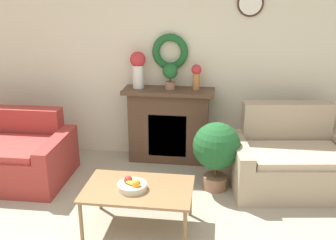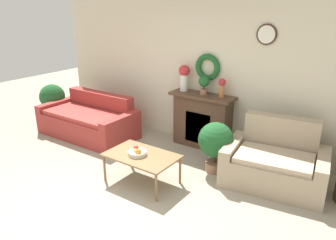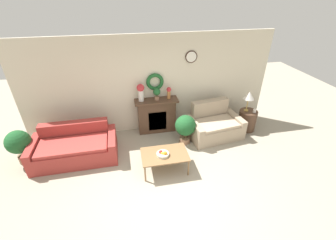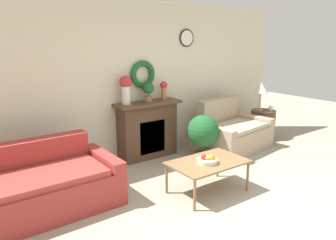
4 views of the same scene
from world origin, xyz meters
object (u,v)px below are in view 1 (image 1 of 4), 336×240
at_px(fireplace, 169,125).
at_px(loveseat_right, 291,161).
at_px(coffee_table, 138,191).
at_px(potted_plant_on_mantel, 170,74).
at_px(vase_on_mantel_left, 138,67).
at_px(potted_plant_floor_by_loveseat, 217,149).
at_px(vase_on_mantel_right, 196,75).
at_px(fruit_bowl, 132,185).

height_order(fireplace, loveseat_right, fireplace).
bearing_deg(coffee_table, loveseat_right, 34.52).
bearing_deg(potted_plant_on_mantel, vase_on_mantel_left, 177.30).
distance_m(loveseat_right, potted_plant_on_mantel, 1.84).
bearing_deg(potted_plant_floor_by_loveseat, coffee_table, -128.35).
relative_size(vase_on_mantel_left, potted_plant_floor_by_loveseat, 0.59).
relative_size(coffee_table, vase_on_mantel_left, 2.19).
height_order(loveseat_right, vase_on_mantel_right, vase_on_mantel_right).
bearing_deg(potted_plant_floor_by_loveseat, potted_plant_on_mantel, 131.39).
bearing_deg(potted_plant_on_mantel, potted_plant_floor_by_loveseat, -48.61).
bearing_deg(vase_on_mantel_right, vase_on_mantel_left, 180.00).
bearing_deg(potted_plant_floor_by_loveseat, vase_on_mantel_left, 145.09).
distance_m(potted_plant_on_mantel, potted_plant_floor_by_loveseat, 1.19).
height_order(loveseat_right, fruit_bowl, loveseat_right).
distance_m(coffee_table, fruit_bowl, 0.10).
xyz_separation_m(coffee_table, vase_on_mantel_left, (-0.33, 1.66, 0.88)).
relative_size(fruit_bowl, potted_plant_on_mantel, 0.83).
relative_size(fireplace, coffee_table, 1.14).
height_order(loveseat_right, potted_plant_on_mantel, potted_plant_on_mantel).
bearing_deg(potted_plant_floor_by_loveseat, fireplace, 131.69).
relative_size(fireplace, potted_plant_on_mantel, 3.53).
relative_size(loveseat_right, fruit_bowl, 5.53).
bearing_deg(coffee_table, vase_on_mantel_right, 75.38).
xyz_separation_m(coffee_table, potted_plant_on_mantel, (0.10, 1.64, 0.80)).
distance_m(fireplace, vase_on_mantel_right, 0.78).
relative_size(fireplace, potted_plant_floor_by_loveseat, 1.46).
height_order(loveseat_right, coffee_table, loveseat_right).
bearing_deg(fruit_bowl, potted_plant_floor_by_loveseat, 51.06).
xyz_separation_m(fireplace, potted_plant_floor_by_loveseat, (0.65, -0.73, -0.00)).
height_order(fruit_bowl, potted_plant_on_mantel, potted_plant_on_mantel).
height_order(coffee_table, potted_plant_on_mantel, potted_plant_on_mantel).
xyz_separation_m(vase_on_mantel_left, potted_plant_on_mantel, (0.42, -0.02, -0.07)).
height_order(fruit_bowl, vase_on_mantel_right, vase_on_mantel_right).
distance_m(fireplace, coffee_table, 1.66).
height_order(fireplace, coffee_table, fireplace).
xyz_separation_m(fireplace, potted_plant_on_mantel, (0.02, -0.01, 0.70)).
bearing_deg(fruit_bowl, fireplace, 85.76).
relative_size(fireplace, fruit_bowl, 4.26).
bearing_deg(fruit_bowl, coffee_table, 39.56).
height_order(coffee_table, vase_on_mantel_left, vase_on_mantel_left).
bearing_deg(fruit_bowl, potted_plant_on_mantel, 85.06).
xyz_separation_m(fruit_bowl, potted_plant_on_mantel, (0.14, 1.68, 0.72)).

